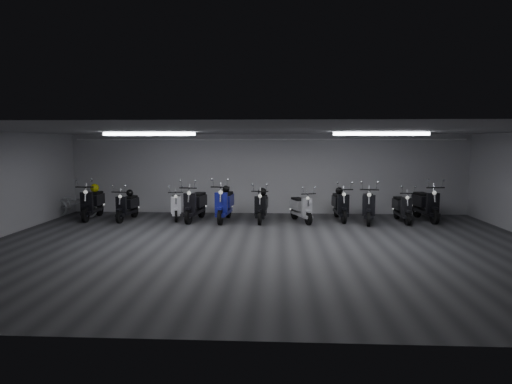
{
  "coord_description": "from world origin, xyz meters",
  "views": [
    {
      "loc": [
        0.37,
        -10.23,
        2.53
      ],
      "look_at": [
        -0.27,
        2.5,
        1.05
      ],
      "focal_mm": 30.25,
      "sensor_mm": 36.0,
      "label": 1
    }
  ],
  "objects_px": {
    "scooter_3": "(195,199)",
    "scooter_7": "(340,200)",
    "scooter_6": "(301,203)",
    "scooter_8": "(368,201)",
    "scooter_2": "(176,202)",
    "bicycle": "(74,201)",
    "helmet_0": "(95,188)",
    "helmet_2": "(226,189)",
    "scooter_9": "(402,203)",
    "scooter_10": "(426,199)",
    "scooter_0": "(92,198)",
    "helmet_3": "(130,193)",
    "scooter_5": "(262,202)",
    "scooter_4": "(224,199)",
    "helmet_1": "(262,192)",
    "scooter_1": "(127,202)",
    "helmet_4": "(339,191)"
  },
  "relations": [
    {
      "from": "scooter_3",
      "to": "scooter_6",
      "type": "height_order",
      "value": "scooter_3"
    },
    {
      "from": "bicycle",
      "to": "helmet_4",
      "type": "distance_m",
      "value": 8.9
    },
    {
      "from": "scooter_2",
      "to": "bicycle",
      "type": "xyz_separation_m",
      "value": [
        -3.54,
        0.27,
        -0.03
      ]
    },
    {
      "from": "scooter_0",
      "to": "helmet_2",
      "type": "distance_m",
      "value": 4.43
    },
    {
      "from": "scooter_0",
      "to": "scooter_3",
      "type": "xyz_separation_m",
      "value": [
        3.44,
        -0.14,
        0.0
      ]
    },
    {
      "from": "scooter_7",
      "to": "scooter_10",
      "type": "distance_m",
      "value": 2.74
    },
    {
      "from": "scooter_1",
      "to": "scooter_8",
      "type": "relative_size",
      "value": 0.88
    },
    {
      "from": "bicycle",
      "to": "helmet_2",
      "type": "relative_size",
      "value": 7.56
    },
    {
      "from": "scooter_8",
      "to": "scooter_7",
      "type": "bearing_deg",
      "value": 164.47
    },
    {
      "from": "scooter_8",
      "to": "helmet_4",
      "type": "height_order",
      "value": "scooter_8"
    },
    {
      "from": "scooter_7",
      "to": "helmet_1",
      "type": "relative_size",
      "value": 6.59
    },
    {
      "from": "scooter_0",
      "to": "helmet_4",
      "type": "height_order",
      "value": "scooter_0"
    },
    {
      "from": "scooter_1",
      "to": "scooter_9",
      "type": "distance_m",
      "value": 8.82
    },
    {
      "from": "scooter_8",
      "to": "scooter_6",
      "type": "bearing_deg",
      "value": -170.13
    },
    {
      "from": "helmet_1",
      "to": "scooter_4",
      "type": "bearing_deg",
      "value": -169.48
    },
    {
      "from": "scooter_5",
      "to": "scooter_8",
      "type": "height_order",
      "value": "scooter_8"
    },
    {
      "from": "scooter_5",
      "to": "helmet_4",
      "type": "xyz_separation_m",
      "value": [
        2.53,
        0.63,
        0.29
      ]
    },
    {
      "from": "helmet_0",
      "to": "helmet_3",
      "type": "distance_m",
      "value": 1.29
    },
    {
      "from": "scooter_4",
      "to": "scooter_8",
      "type": "bearing_deg",
      "value": 4.15
    },
    {
      "from": "scooter_8",
      "to": "helmet_0",
      "type": "xyz_separation_m",
      "value": [
        -8.96,
        0.47,
        0.32
      ]
    },
    {
      "from": "scooter_0",
      "to": "helmet_0",
      "type": "height_order",
      "value": "scooter_0"
    },
    {
      "from": "scooter_3",
      "to": "helmet_3",
      "type": "bearing_deg",
      "value": -176.1
    },
    {
      "from": "scooter_7",
      "to": "helmet_2",
      "type": "bearing_deg",
      "value": 178.18
    },
    {
      "from": "scooter_7",
      "to": "scooter_9",
      "type": "bearing_deg",
      "value": -9.9
    },
    {
      "from": "scooter_9",
      "to": "scooter_10",
      "type": "relative_size",
      "value": 0.87
    },
    {
      "from": "helmet_2",
      "to": "helmet_3",
      "type": "distance_m",
      "value": 3.18
    },
    {
      "from": "scooter_1",
      "to": "helmet_0",
      "type": "distance_m",
      "value": 1.37
    },
    {
      "from": "scooter_3",
      "to": "scooter_7",
      "type": "xyz_separation_m",
      "value": [
        4.69,
        0.32,
        -0.04
      ]
    },
    {
      "from": "scooter_5",
      "to": "helmet_0",
      "type": "bearing_deg",
      "value": 178.38
    },
    {
      "from": "scooter_9",
      "to": "helmet_0",
      "type": "xyz_separation_m",
      "value": [
        -10.06,
        0.3,
        0.4
      ]
    },
    {
      "from": "scooter_1",
      "to": "scooter_2",
      "type": "height_order",
      "value": "scooter_1"
    },
    {
      "from": "scooter_8",
      "to": "helmet_2",
      "type": "xyz_separation_m",
      "value": [
        -4.53,
        0.3,
        0.32
      ]
    },
    {
      "from": "scooter_6",
      "to": "scooter_8",
      "type": "distance_m",
      "value": 2.1
    },
    {
      "from": "scooter_8",
      "to": "helmet_0",
      "type": "bearing_deg",
      "value": -172.96
    },
    {
      "from": "scooter_5",
      "to": "helmet_3",
      "type": "bearing_deg",
      "value": 179.85
    },
    {
      "from": "scooter_5",
      "to": "helmet_1",
      "type": "height_order",
      "value": "scooter_5"
    },
    {
      "from": "scooter_6",
      "to": "helmet_0",
      "type": "relative_size",
      "value": 5.61
    },
    {
      "from": "scooter_7",
      "to": "helmet_3",
      "type": "xyz_separation_m",
      "value": [
        -6.89,
        -0.13,
        0.21
      ]
    },
    {
      "from": "scooter_0",
      "to": "scooter_1",
      "type": "height_order",
      "value": "scooter_0"
    },
    {
      "from": "scooter_1",
      "to": "scooter_2",
      "type": "bearing_deg",
      "value": 14.54
    },
    {
      "from": "scooter_4",
      "to": "helmet_0",
      "type": "distance_m",
      "value": 4.44
    },
    {
      "from": "scooter_2",
      "to": "scooter_10",
      "type": "xyz_separation_m",
      "value": [
        8.1,
        0.17,
        0.11
      ]
    },
    {
      "from": "helmet_0",
      "to": "helmet_1",
      "type": "distance_m",
      "value": 5.62
    },
    {
      "from": "scooter_2",
      "to": "scooter_3",
      "type": "height_order",
      "value": "scooter_3"
    },
    {
      "from": "scooter_0",
      "to": "bicycle",
      "type": "distance_m",
      "value": 0.86
    },
    {
      "from": "bicycle",
      "to": "helmet_0",
      "type": "relative_size",
      "value": 6.07
    },
    {
      "from": "scooter_7",
      "to": "scooter_10",
      "type": "relative_size",
      "value": 0.94
    },
    {
      "from": "scooter_2",
      "to": "scooter_10",
      "type": "distance_m",
      "value": 8.11
    },
    {
      "from": "helmet_4",
      "to": "helmet_2",
      "type": "bearing_deg",
      "value": -174.75
    },
    {
      "from": "scooter_0",
      "to": "scooter_6",
      "type": "xyz_separation_m",
      "value": [
        6.85,
        -0.2,
        -0.1
      ]
    }
  ]
}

